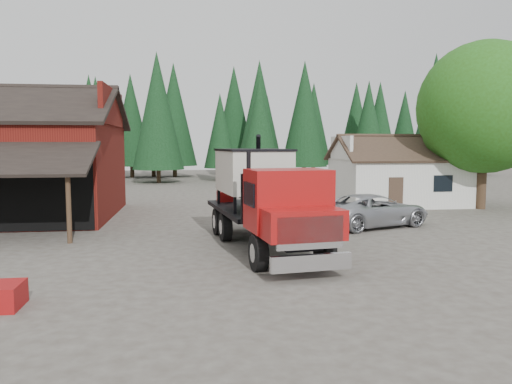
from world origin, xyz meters
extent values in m
plane|color=#494239|center=(0.00, 0.00, 0.00)|extent=(120.00, 120.00, 0.00)
cube|color=black|center=(-11.00, 12.50, 6.00)|extent=(12.80, 5.53, 2.35)
cube|color=#611610|center=(-5.00, 10.00, 6.00)|extent=(0.25, 7.00, 2.00)
cylinder|color=#382619|center=(-5.60, 2.10, 1.40)|extent=(0.20, 0.20, 2.80)
cube|color=silver|center=(13.00, 13.00, 1.50)|extent=(8.00, 6.00, 3.00)
cube|color=#38281E|center=(13.00, 11.50, 3.75)|extent=(8.60, 3.42, 1.80)
cube|color=#38281E|center=(13.00, 14.50, 3.75)|extent=(8.60, 3.42, 1.80)
cube|color=silver|center=(9.00, 13.00, 3.75)|extent=(0.20, 4.20, 1.50)
cube|color=silver|center=(17.00, 13.00, 3.75)|extent=(0.20, 4.20, 1.50)
cube|color=#38281E|center=(11.50, 9.98, 1.00)|extent=(0.90, 0.06, 2.00)
cube|color=black|center=(14.50, 9.98, 1.60)|extent=(1.20, 0.06, 1.00)
cylinder|color=#382619|center=(17.00, 10.00, 1.60)|extent=(0.60, 0.60, 3.20)
sphere|color=#255112|center=(17.00, 10.00, 6.20)|extent=(8.00, 8.00, 8.00)
sphere|color=#255112|center=(15.80, 10.80, 5.00)|extent=(4.40, 4.40, 4.40)
sphere|color=#255112|center=(18.00, 9.20, 5.30)|extent=(4.80, 4.80, 4.80)
cylinder|color=#382619|center=(6.00, 30.00, 0.80)|extent=(0.44, 0.44, 1.60)
cone|color=black|center=(6.00, 30.00, 5.90)|extent=(3.96, 3.96, 9.00)
cylinder|color=#382619|center=(22.00, 26.00, 0.80)|extent=(0.44, 0.44, 1.60)
cone|color=black|center=(22.00, 26.00, 6.90)|extent=(4.84, 4.84, 11.00)
cylinder|color=#382619|center=(-4.00, 34.00, 0.80)|extent=(0.44, 0.44, 1.60)
cone|color=black|center=(-4.00, 34.00, 7.40)|extent=(5.28, 5.28, 12.00)
cylinder|color=black|center=(1.32, -3.30, 0.58)|extent=(0.52, 1.21, 1.17)
cylinder|color=black|center=(3.53, -3.01, 0.58)|extent=(0.52, 1.21, 1.17)
cylinder|color=black|center=(0.64, 1.75, 0.58)|extent=(0.52, 1.21, 1.17)
cylinder|color=black|center=(2.85, 2.05, 0.58)|extent=(0.52, 1.21, 1.17)
cylinder|color=black|center=(0.44, 3.23, 0.58)|extent=(0.52, 1.21, 1.17)
cylinder|color=black|center=(2.66, 3.52, 0.58)|extent=(0.52, 1.21, 1.17)
cube|color=black|center=(1.98, 0.22, 1.01)|extent=(2.38, 9.21, 0.43)
cube|color=silver|center=(2.65, -4.79, 0.58)|extent=(2.45, 0.52, 0.48)
cube|color=silver|center=(2.63, -4.68, 1.43)|extent=(2.02, 0.37, 0.96)
cube|color=maroon|center=(2.55, -4.05, 1.59)|extent=(2.55, 1.69, 0.90)
cube|color=maroon|center=(2.36, -2.68, 2.18)|extent=(2.77, 2.13, 1.97)
cube|color=black|center=(2.48, -3.52, 2.50)|extent=(2.22, 0.38, 0.96)
cylinder|color=black|center=(1.18, -1.87, 2.76)|extent=(0.17, 0.17, 1.91)
cube|color=black|center=(2.22, -1.63, 2.13)|extent=(2.60, 0.47, 1.70)
cube|color=black|center=(1.78, 1.69, 1.30)|extent=(3.51, 6.47, 0.17)
cube|color=beige|center=(1.78, 1.69, 2.87)|extent=(2.89, 3.80, 1.70)
cone|color=beige|center=(1.78, 1.69, 1.81)|extent=(2.63, 2.63, 0.74)
cube|color=black|center=(1.78, 1.69, 3.74)|extent=(3.01, 3.92, 0.09)
cylinder|color=black|center=(2.21, 3.25, 2.76)|extent=(0.49, 2.36, 3.24)
cube|color=maroon|center=(0.81, 4.13, 1.59)|extent=(0.75, 0.93, 0.48)
cylinder|color=silver|center=(3.48, -1.83, 0.90)|extent=(0.73, 1.13, 0.60)
imported|color=#B8BBC1|center=(8.00, 4.46, 0.79)|extent=(6.26, 4.46, 1.58)
cube|color=maroon|center=(-5.23, -6.00, 0.30)|extent=(0.71, 1.11, 0.60)
camera|label=1|loc=(-0.77, -18.49, 3.96)|focal=35.00mm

